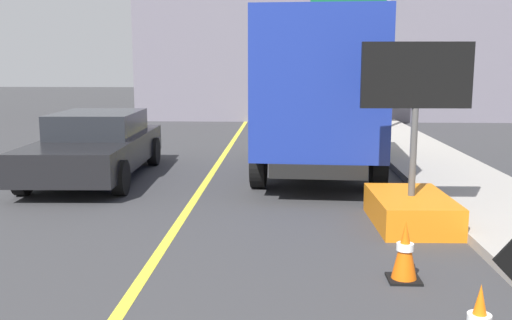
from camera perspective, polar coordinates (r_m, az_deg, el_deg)
The scene contains 7 objects.
lane_center_stripe at distance 6.86m, azimuth -10.88°, elevation -10.92°, with size 0.14×36.00×0.01m, color yellow.
arrow_board_trailer at distance 8.84m, azimuth 15.21°, elevation -3.23°, with size 1.60×1.83×2.70m.
box_truck at distance 12.70m, azimuth 6.31°, elevation 6.95°, with size 2.88×6.79×3.38m.
pickup_car at distance 12.53m, azimuth -15.59°, elevation 1.44°, with size 2.17×4.96×1.38m.
highway_guide_sign at distance 20.66m, azimuth 10.84°, elevation 12.23°, with size 2.79×0.24×5.00m.
far_building_block at distance 27.89m, azimuth 7.22°, elevation 14.73°, with size 16.70×7.60×9.90m, color slate.
traffic_cone_mid_lane at distance 6.62m, azimuth 14.61°, elevation -8.81°, with size 0.36×0.36×0.68m.
Camera 1 is at (1.57, -0.25, 2.38)m, focal length 40.17 mm.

